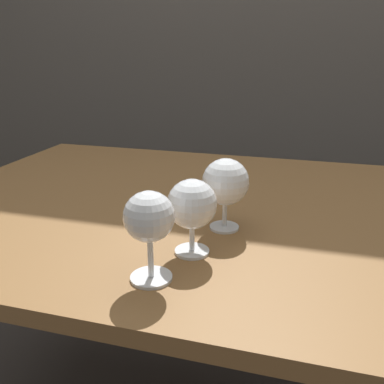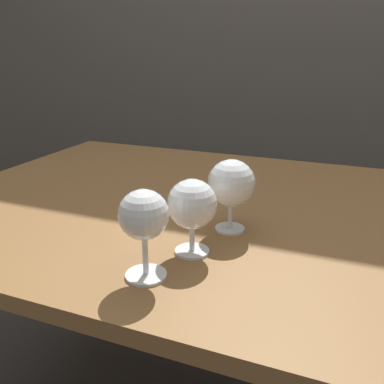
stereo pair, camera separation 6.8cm
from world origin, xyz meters
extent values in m
cube|color=brown|center=(0.00, 0.00, 0.69)|extent=(1.47, 0.90, 0.03)
cylinder|color=brown|center=(-0.67, 0.39, 0.34)|extent=(0.06, 0.06, 0.68)
cylinder|color=white|center=(-0.08, -0.33, 0.71)|extent=(0.07, 0.07, 0.00)
cylinder|color=white|center=(-0.08, -0.33, 0.75)|extent=(0.01, 0.01, 0.07)
sphere|color=white|center=(-0.08, -0.33, 0.81)|extent=(0.08, 0.08, 0.08)
ellipsoid|color=#380711|center=(-0.08, -0.33, 0.81)|extent=(0.07, 0.07, 0.02)
cylinder|color=white|center=(-0.04, -0.23, 0.71)|extent=(0.06, 0.06, 0.00)
cylinder|color=white|center=(-0.04, -0.23, 0.74)|extent=(0.01, 0.01, 0.06)
sphere|color=white|center=(-0.04, -0.23, 0.80)|extent=(0.08, 0.08, 0.08)
ellipsoid|color=#EACC66|center=(-0.04, -0.23, 0.80)|extent=(0.07, 0.07, 0.04)
cylinder|color=white|center=(-0.01, -0.12, 0.71)|extent=(0.06, 0.06, 0.00)
cylinder|color=white|center=(-0.01, -0.12, 0.74)|extent=(0.01, 0.01, 0.06)
sphere|color=white|center=(-0.01, -0.12, 0.81)|extent=(0.09, 0.09, 0.09)
ellipsoid|color=maroon|center=(-0.01, -0.12, 0.80)|extent=(0.08, 0.08, 0.03)
camera|label=1|loc=(0.13, -0.85, 1.05)|focal=38.58mm
camera|label=2|loc=(0.20, -0.83, 1.05)|focal=38.58mm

